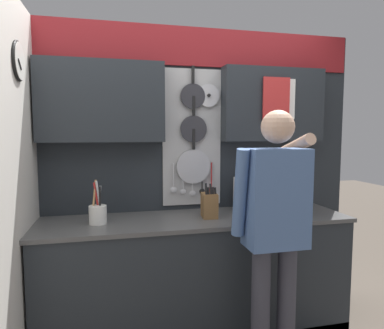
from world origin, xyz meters
TOP-DOWN VIEW (x-y plane):
  - base_cabinet_counter at (0.00, -0.00)m, footprint 2.31×0.61m
  - back_wall_unit at (0.00, 0.27)m, footprint 2.88×0.23m
  - side_wall at (-1.18, -0.41)m, footprint 0.07×1.60m
  - microwave at (0.60, -0.02)m, footprint 0.49×0.38m
  - knife_block at (0.09, -0.02)m, footprint 0.12×0.16m
  - utensil_crock at (-0.72, -0.01)m, footprint 0.12×0.12m
  - person at (0.38, -0.51)m, footprint 0.54×0.65m

SIDE VIEW (x-z plane):
  - base_cabinet_counter at x=0.00m, z-range 0.00..0.90m
  - utensil_crock at x=-0.72m, z-range 0.83..1.14m
  - knife_block at x=0.09m, z-range 0.87..1.13m
  - person at x=0.38m, z-range 0.16..1.84m
  - microwave at x=0.60m, z-range 0.91..1.18m
  - side_wall at x=-1.18m, z-range 0.01..2.39m
  - back_wall_unit at x=0.00m, z-range 0.26..2.64m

